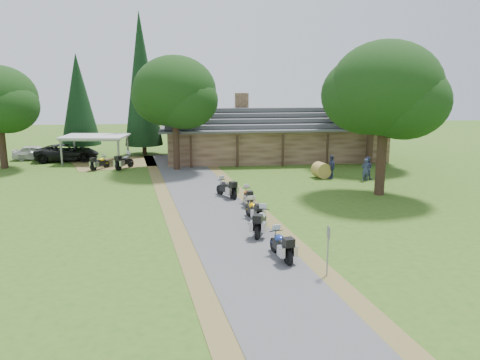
{
  "coord_description": "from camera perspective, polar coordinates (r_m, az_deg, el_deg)",
  "views": [
    {
      "loc": [
        -2.28,
        -20.29,
        7.66
      ],
      "look_at": [
        0.81,
        7.07,
        1.6
      ],
      "focal_mm": 35.0,
      "sensor_mm": 36.0,
      "label": 1
    }
  ],
  "objects": [
    {
      "name": "car_dark_suv",
      "position": [
        46.62,
        -20.38,
        3.65
      ],
      "size": [
        3.29,
        6.43,
        2.37
      ],
      "primitive_type": "imported",
      "rotation": [
        0.0,
        0.0,
        1.68
      ],
      "color": "black",
      "rests_on": "ground"
    },
    {
      "name": "oak_driveway",
      "position": [
        31.79,
        17.19,
        8.21
      ],
      "size": [
        7.14,
        7.14,
        11.27
      ],
      "primitive_type": null,
      "color": "black",
      "rests_on": "ground"
    },
    {
      "name": "person_b",
      "position": [
        36.99,
        15.23,
        1.66
      ],
      "size": [
        0.72,
        0.66,
        2.07
      ],
      "primitive_type": "imported",
      "rotation": [
        0.0,
        0.0,
        2.63
      ],
      "color": "navy",
      "rests_on": "ground"
    },
    {
      "name": "cedar_near",
      "position": [
        47.96,
        -11.9,
        11.34
      ],
      "size": [
        3.76,
        3.76,
        13.97
      ],
      "primitive_type": "cone",
      "color": "black",
      "rests_on": "ground"
    },
    {
      "name": "motorcycle_carport_b",
      "position": [
        41.03,
        -13.92,
        2.3
      ],
      "size": [
        1.65,
        2.14,
        1.43
      ],
      "primitive_type": null,
      "rotation": [
        0.0,
        0.0,
        1.04
      ],
      "color": "slate",
      "rests_on": "ground"
    },
    {
      "name": "oak_lodge_left",
      "position": [
        39.34,
        -7.92,
        8.84
      ],
      "size": [
        6.82,
        6.82,
        10.57
      ],
      "primitive_type": null,
      "color": "black",
      "rests_on": "ground"
    },
    {
      "name": "motorcycle_row_c",
      "position": [
        25.57,
        1.67,
        -3.59
      ],
      "size": [
        1.02,
        1.89,
        1.23
      ],
      "primitive_type": null,
      "rotation": [
        0.0,
        0.0,
        1.83
      ],
      "color": "#EDAB00",
      "rests_on": "ground"
    },
    {
      "name": "motorcycle_carport_a",
      "position": [
        41.38,
        -16.73,
        2.1
      ],
      "size": [
        1.57,
        1.82,
        1.25
      ],
      "primitive_type": null,
      "rotation": [
        0.0,
        0.0,
        0.93
      ],
      "color": "gold",
      "rests_on": "ground"
    },
    {
      "name": "car_white_sedan",
      "position": [
        48.4,
        -23.66,
        3.29
      ],
      "size": [
        2.46,
        5.29,
        1.73
      ],
      "primitive_type": "imported",
      "rotation": [
        0.0,
        0.0,
        1.62
      ],
      "color": "silver",
      "rests_on": "ground"
    },
    {
      "name": "sign_post",
      "position": [
        18.73,
        10.65,
        -8.54
      ],
      "size": [
        0.37,
        0.06,
        2.06
      ],
      "primitive_type": null,
      "color": "gray",
      "rests_on": "ground"
    },
    {
      "name": "oak_lodge_right",
      "position": [
        42.37,
        15.83,
        9.15
      ],
      "size": [
        7.47,
        7.47,
        11.18
      ],
      "primitive_type": null,
      "color": "black",
      "rests_on": "ground"
    },
    {
      "name": "motorcycle_row_e",
      "position": [
        30.41,
        -1.67,
        -0.9
      ],
      "size": [
        1.5,
        2.0,
        1.32
      ],
      "primitive_type": null,
      "rotation": [
        0.0,
        0.0,
        2.08
      ],
      "color": "black",
      "rests_on": "ground"
    },
    {
      "name": "motorcycle_row_a",
      "position": [
        20.31,
        5.04,
        -7.76
      ],
      "size": [
        1.02,
        2.05,
        1.34
      ],
      "primitive_type": null,
      "rotation": [
        0.0,
        0.0,
        1.77
      ],
      "color": "navy",
      "rests_on": "ground"
    },
    {
      "name": "hay_bale",
      "position": [
        36.84,
        9.85,
        1.19
      ],
      "size": [
        1.45,
        1.37,
        1.21
      ],
      "primitive_type": "cylinder",
      "rotation": [
        1.57,
        0.0,
        0.25
      ],
      "color": "#A8833D",
      "rests_on": "ground"
    },
    {
      "name": "ground",
      "position": [
        21.81,
        -0.04,
        -8.15
      ],
      "size": [
        120.0,
        120.0,
        0.0
      ],
      "primitive_type": "plane",
      "color": "#335919",
      "rests_on": "ground"
    },
    {
      "name": "driveway",
      "position": [
        25.53,
        -2.16,
        -5.06
      ],
      "size": [
        51.95,
        51.95,
        0.0
      ],
      "primitive_type": "plane",
      "rotation": [
        0.0,
        0.0,
        0.14
      ],
      "color": "#4B4B4E",
      "rests_on": "ground"
    },
    {
      "name": "person_a",
      "position": [
        36.45,
        15.05,
        1.46
      ],
      "size": [
        0.64,
        0.51,
        2.0
      ],
      "primitive_type": "imported",
      "rotation": [
        0.0,
        0.0,
        3.34
      ],
      "color": "navy",
      "rests_on": "ground"
    },
    {
      "name": "lodge",
      "position": [
        45.36,
        4.13,
        5.78
      ],
      "size": [
        21.4,
        9.4,
        4.9
      ],
      "primitive_type": null,
      "color": "brown",
      "rests_on": "ground"
    },
    {
      "name": "motorcycle_row_d",
      "position": [
        28.55,
        0.96,
        -1.92
      ],
      "size": [
        0.65,
        1.76,
        1.18
      ],
      "primitive_type": null,
      "rotation": [
        0.0,
        0.0,
        1.62
      ],
      "color": "orange",
      "rests_on": "ground"
    },
    {
      "name": "carport",
      "position": [
        45.06,
        -17.19,
        3.65
      ],
      "size": [
        6.12,
        4.5,
        2.46
      ],
      "primitive_type": null,
      "rotation": [
        0.0,
        0.0,
        -0.13
      ],
      "color": "silver",
      "rests_on": "ground"
    },
    {
      "name": "person_c",
      "position": [
        36.7,
        11.1,
        1.82
      ],
      "size": [
        0.48,
        0.64,
        2.13
      ],
      "primitive_type": "imported",
      "rotation": [
        0.0,
        0.0,
        4.79
      ],
      "color": "navy",
      "rests_on": "ground"
    },
    {
      "name": "motorcycle_row_b",
      "position": [
        23.3,
        2.54,
        -4.98
      ],
      "size": [
        1.32,
        2.15,
        1.4
      ],
      "primitive_type": null,
      "rotation": [
        0.0,
        0.0,
        1.23
      ],
      "color": "#AFB3B7",
      "rests_on": "ground"
    },
    {
      "name": "cedar_far",
      "position": [
        49.65,
        -19.04,
        8.68
      ],
      "size": [
        3.86,
        3.86,
        10.01
      ],
      "primitive_type": "cone",
      "color": "black",
      "rests_on": "ground"
    }
  ]
}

